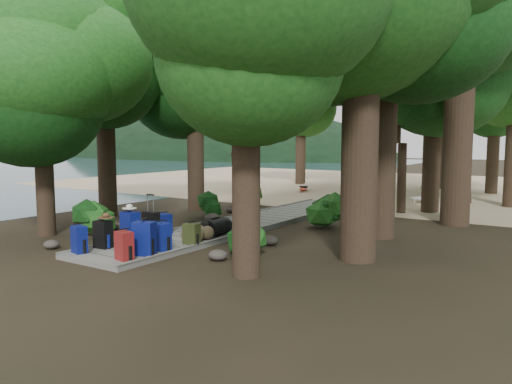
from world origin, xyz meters
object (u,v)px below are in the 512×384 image
Objects in this scene: backpack_left_c at (130,225)px; backpack_right_c at (162,235)px; sun_lounger at (424,195)px; backpack_left_d at (164,223)px; backpack_right_d at (192,233)px; suitcase_on_boardwalk at (151,225)px; backpack_right_a at (124,244)px; backpack_left_b at (103,233)px; backpack_left_a at (79,238)px; duffel_right_black at (215,227)px; duffel_right_khaki at (198,234)px; kayak at (304,188)px; backpack_right_b at (144,237)px; lone_suitcase_on_sand at (353,194)px.

backpack_left_c reaches higher than backpack_right_c.
backpack_left_d is at bearing -93.39° from sun_lounger.
backpack_right_d is 1.42m from suitcase_on_boardwalk.
backpack_left_c is 1.23× the size of backpack_right_a.
backpack_right_d is 12.29m from sun_lounger.
backpack_left_c reaches higher than backpack_left_d.
backpack_left_a is at bearing -96.33° from backpack_left_b.
sun_lounger is at bearing 72.20° from duffel_right_black.
duffel_right_khaki is 0.75× the size of duffel_right_black.
suitcase_on_boardwalk is at bearing 162.27° from backpack_right_c.
suitcase_on_boardwalk is at bearing -144.86° from duffel_right_black.
duffel_right_black is at bearing 60.51° from backpack_left_c.
backpack_left_a is 2.71m from backpack_left_d.
backpack_left_a is 1.80m from backpack_right_c.
backpack_left_c reaches higher than kayak.
duffel_right_black is (-0.08, 2.56, -0.18)m from backpack_right_b.
sun_lounger is (3.64, 12.68, -0.20)m from backpack_left_c.
backpack_left_c is at bearing 129.79° from backpack_right_b.
backpack_left_c is at bearing -97.11° from lone_suitcase_on_sand.
backpack_right_a is 1.11m from backpack_right_c.
backpack_left_b is 1.21× the size of backpack_left_d.
kayak is (-4.16, 13.31, -0.22)m from backpack_right_d.
backpack_left_b is 0.22× the size of kayak.
duffel_right_khaki is 10.35m from lone_suitcase_on_sand.
backpack_left_a is at bearing -173.27° from backpack_right_b.
backpack_left_a is 12.85m from lone_suitcase_on_sand.
backpack_left_b is at bearing -139.75° from backpack_right_d.
backpack_right_c is (-0.03, 0.57, -0.06)m from backpack_right_b.
backpack_left_c is 1.01× the size of backpack_right_b.
backpack_left_a is at bearing -119.84° from backpack_right_c.
backpack_left_b is 1.15× the size of lone_suitcase_on_sand.
backpack_right_d reaches higher than kayak.
suitcase_on_boardwalk is (-1.28, -0.32, 0.15)m from duffel_right_khaki.
duffel_right_khaki is at bearing -91.69° from kayak.
backpack_left_c is 1.33× the size of lone_suitcase_on_sand.
backpack_right_d is at bearing -85.72° from sun_lounger.
backpack_right_d is at bearing -94.49° from duffel_right_khaki.
backpack_right_c reaches higher than duffel_right_khaki.
backpack_right_b is 0.43× the size of sun_lounger.
backpack_left_a is 0.94× the size of duffel_right_black.
backpack_right_b reaches higher than backpack_left_b.
backpack_right_b reaches higher than backpack_right_a.
backpack_right_c reaches higher than backpack_right_a.
backpack_right_d is 1.15m from duffel_right_black.
duffel_right_black is (1.28, 3.21, -0.11)m from backpack_left_a.
backpack_right_b is at bearing -90.32° from lone_suitcase_on_sand.
duffel_right_black is at bearing 109.06° from backpack_right_c.
backpack_left_a is 2.79m from duffel_right_khaki.
backpack_left_d is 0.85× the size of backpack_right_c.
backpack_right_a is 1.08× the size of lone_suitcase_on_sand.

